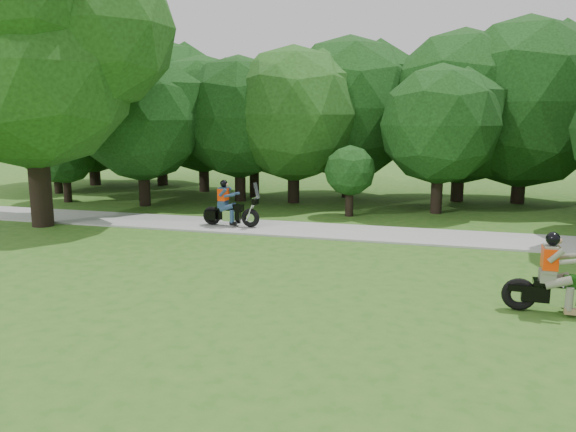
# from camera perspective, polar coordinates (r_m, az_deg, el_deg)

# --- Properties ---
(ground) EXTENTS (100.00, 100.00, 0.00)m
(ground) POSITION_cam_1_polar(r_m,az_deg,el_deg) (9.52, 2.62, -11.82)
(ground) COLOR #2E5C1A
(ground) RESTS_ON ground
(walkway) EXTENTS (60.00, 2.20, 0.06)m
(walkway) POSITION_cam_1_polar(r_m,az_deg,el_deg) (17.09, 8.62, -1.78)
(walkway) COLOR #989893
(walkway) RESTS_ON ground
(tree_line) EXTENTS (39.14, 12.17, 7.45)m
(tree_line) POSITION_cam_1_polar(r_m,az_deg,el_deg) (23.60, 8.27, 10.40)
(tree_line) COLOR black
(tree_line) RESTS_ON ground
(big_tree_west) EXTENTS (8.64, 6.56, 9.96)m
(big_tree_west) POSITION_cam_1_polar(r_m,az_deg,el_deg) (19.98, -24.26, 15.71)
(big_tree_west) COLOR black
(big_tree_west) RESTS_ON ground
(chopper_motorcycle) EXTENTS (2.12, 0.56, 1.51)m
(chopper_motorcycle) POSITION_cam_1_polar(r_m,az_deg,el_deg) (11.31, 25.76, -6.27)
(chopper_motorcycle) COLOR black
(chopper_motorcycle) RESTS_ON ground
(touring_motorcycle) EXTENTS (1.93, 0.56, 1.47)m
(touring_motorcycle) POSITION_cam_1_polar(r_m,az_deg,el_deg) (17.93, -6.18, 0.68)
(touring_motorcycle) COLOR black
(touring_motorcycle) RESTS_ON walkway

